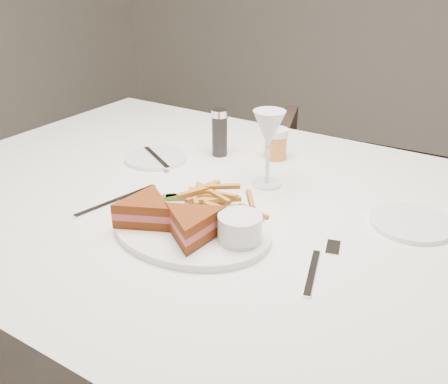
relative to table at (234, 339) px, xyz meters
name	(u,v)px	position (x,y,z in m)	size (l,w,h in m)	color
table	(234,339)	(0.00, 0.00, 0.00)	(1.54, 1.02, 0.75)	white
chair_far	(367,211)	(0.09, 0.84, -0.01)	(0.72, 0.67, 0.74)	#433229
table_setting	(218,196)	(-0.01, -0.05, 0.41)	(0.80, 0.63, 0.18)	white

